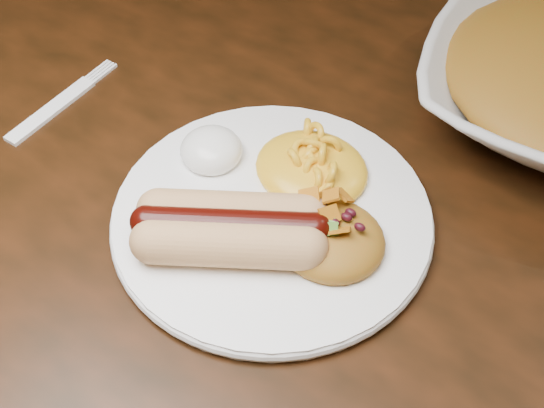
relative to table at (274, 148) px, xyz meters
The scene contains 7 objects.
table is the anchor object (origin of this frame).
plate 0.20m from the table, 56.89° to the right, with size 0.25×0.25×0.01m, color white.
hotdog 0.25m from the table, 65.06° to the right, with size 0.12×0.12×0.03m.
mac_and_cheese 0.19m from the table, 43.67° to the right, with size 0.09×0.09×0.04m, color yellow.
sour_cream 0.18m from the table, 80.03° to the right, with size 0.05×0.05×0.03m, color white.
taco_salad 0.25m from the table, 44.99° to the right, with size 0.08×0.08×0.04m.
fork 0.23m from the table, 132.94° to the right, with size 0.02×0.16×0.00m, color white.
Camera 1 is at (0.31, -0.47, 1.21)m, focal length 50.00 mm.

